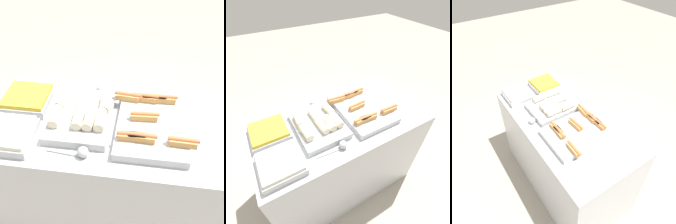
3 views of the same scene
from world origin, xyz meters
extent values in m
plane|color=#ADA393|center=(0.00, 0.00, 0.00)|extent=(12.00, 12.00, 0.00)
cube|color=#B7BABF|center=(0.00, 0.00, 0.47)|extent=(1.41, 0.74, 0.93)
cube|color=#B7BABF|center=(0.21, 0.00, 0.96)|extent=(0.38, 0.55, 0.05)
cube|color=tan|center=(0.36, -0.16, 1.00)|extent=(0.14, 0.05, 0.04)
cylinder|color=#D66B42|center=(0.36, -0.16, 1.02)|extent=(0.16, 0.03, 0.02)
cube|color=tan|center=(0.26, 0.16, 1.00)|extent=(0.14, 0.05, 0.04)
cylinder|color=#D66B42|center=(0.26, 0.16, 1.02)|extent=(0.16, 0.03, 0.02)
cube|color=tan|center=(0.06, 0.16, 1.00)|extent=(0.14, 0.06, 0.04)
cylinder|color=#D66B42|center=(0.06, 0.16, 1.02)|extent=(0.16, 0.04, 0.02)
cube|color=tan|center=(0.11, -0.16, 1.00)|extent=(0.14, 0.05, 0.04)
cylinder|color=#D66B42|center=(0.11, -0.16, 1.02)|extent=(0.16, 0.03, 0.02)
cube|color=tan|center=(0.16, -0.16, 1.00)|extent=(0.14, 0.05, 0.04)
cylinder|color=#D66B42|center=(0.16, -0.16, 1.02)|extent=(0.16, 0.03, 0.02)
cube|color=tan|center=(0.15, 0.16, 1.00)|extent=(0.14, 0.05, 0.04)
cylinder|color=#D66B42|center=(0.15, 0.16, 1.02)|extent=(0.16, 0.03, 0.02)
cube|color=tan|center=(0.16, 0.00, 1.00)|extent=(0.14, 0.05, 0.04)
cylinder|color=#D66B42|center=(0.16, 0.00, 1.02)|extent=(0.16, 0.03, 0.02)
cube|color=tan|center=(0.21, 0.16, 1.00)|extent=(0.14, 0.05, 0.04)
cylinder|color=#D66B42|center=(0.21, 0.16, 1.02)|extent=(0.16, 0.03, 0.02)
cube|color=#B7BABF|center=(-0.19, 0.00, 0.96)|extent=(0.34, 0.45, 0.05)
cylinder|color=beige|center=(-0.13, -0.07, 1.01)|extent=(0.06, 0.14, 0.06)
cylinder|color=beige|center=(-0.19, -0.07, 1.01)|extent=(0.06, 0.14, 0.06)
cylinder|color=beige|center=(-0.06, 0.07, 1.01)|extent=(0.06, 0.14, 0.06)
cylinder|color=beige|center=(-0.19, 0.07, 1.01)|extent=(0.06, 0.14, 0.06)
cylinder|color=beige|center=(-0.31, -0.08, 1.01)|extent=(0.07, 0.14, 0.06)
cylinder|color=beige|center=(-0.07, -0.07, 1.01)|extent=(0.06, 0.14, 0.06)
cylinder|color=beige|center=(-0.31, 0.07, 1.01)|extent=(0.06, 0.14, 0.06)
cube|color=#B7BABF|center=(-0.53, -0.20, 0.96)|extent=(0.27, 0.26, 0.05)
cube|color=silver|center=(-0.53, -0.20, 1.00)|extent=(0.25, 0.24, 0.02)
cube|color=#B7BABF|center=(-0.53, 0.10, 0.96)|extent=(0.27, 0.26, 0.05)
cube|color=gold|center=(-0.53, 0.10, 1.00)|extent=(0.25, 0.24, 0.02)
cylinder|color=#B2B5BA|center=(-0.22, -0.26, 0.94)|extent=(0.19, 0.03, 0.01)
sphere|color=#B2B5BA|center=(-0.12, -0.26, 0.96)|extent=(0.06, 0.06, 0.06)
cylinder|color=#B2B5BA|center=(-0.22, 0.26, 0.94)|extent=(0.19, 0.02, 0.01)
sphere|color=#B2B5BA|center=(-0.12, 0.26, 0.96)|extent=(0.06, 0.06, 0.06)
camera|label=1|loc=(0.16, -1.26, 2.11)|focal=50.00mm
camera|label=2|loc=(-0.52, -0.89, 1.91)|focal=28.00mm
camera|label=3|loc=(1.17, -0.79, 2.27)|focal=35.00mm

